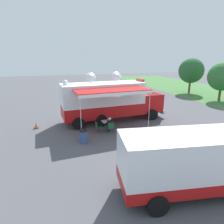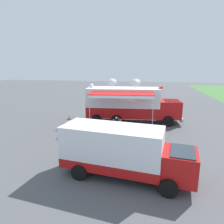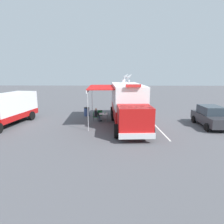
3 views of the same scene
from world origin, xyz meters
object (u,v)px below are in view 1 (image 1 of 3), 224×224
folding_chair_at_table (110,127)px  seated_responder (109,124)px  folding_chair_beside_table (98,126)px  water_bottle (108,119)px  trash_bin (83,136)px  traffic_cone (36,125)px  folding_table (107,122)px  support_truck (194,163)px  command_truck (111,100)px  car_behind_truck (100,97)px

folding_chair_at_table → seated_responder: seated_responder is taller
folding_chair_beside_table → water_bottle: bearing=119.0°
folding_chair_at_table → trash_bin: trash_bin is taller
water_bottle → seated_responder: size_ratio=0.18×
folding_chair_at_table → traffic_cone: size_ratio=1.50×
folding_table → seated_responder: seated_responder is taller
folding_chair_beside_table → support_truck: bearing=15.9°
command_truck → folding_chair_beside_table: 3.51m
command_truck → folding_chair_beside_table: (2.59, -1.87, -1.43)m
folding_chair_beside_table → command_truck: bearing=144.2°
trash_bin → support_truck: support_truck is taller
support_truck → car_behind_truck: size_ratio=1.67×
command_truck → folding_chair_beside_table: command_truck is taller
trash_bin → folding_chair_at_table: bearing=116.1°
folding_chair_at_table → support_truck: (7.54, 1.38, 0.87)m
command_truck → support_truck: size_ratio=1.37×
water_bottle → traffic_cone: size_ratio=0.39×
water_bottle → car_behind_truck: bearing=170.3°
folding_table → support_truck: (8.34, 1.42, 0.71)m
car_behind_truck → support_truck: bearing=-0.9°
folding_chair_at_table → folding_chair_beside_table: (-0.41, -0.89, 0.00)m
folding_chair_beside_table → support_truck: (7.95, 2.27, 0.87)m
folding_chair_at_table → car_behind_truck: (-10.05, 1.67, 0.37)m
car_behind_truck → traffic_cone: bearing=-45.2°
car_behind_truck → folding_chair_beside_table: bearing=-14.9°
folding_table → traffic_cone: 5.90m
trash_bin → car_behind_truck: 11.84m
command_truck → trash_bin: bearing=-38.3°
seated_responder → traffic_cone: bearing=-116.0°
seated_responder → support_truck: size_ratio=0.18×
water_bottle → command_truck: bearing=156.9°
seated_responder → traffic_cone: seated_responder is taller
folding_table → car_behind_truck: car_behind_truck is taller
seated_responder → support_truck: bearing=10.2°
trash_bin → traffic_cone: 5.17m
water_bottle → folding_chair_at_table: bearing=-6.6°
traffic_cone → trash_bin: bearing=39.4°
folding_chair_at_table → folding_chair_beside_table: same height
folding_table → car_behind_truck: (-9.25, 1.71, 0.21)m
water_bottle → trash_bin: water_bottle is taller
command_truck → folding_chair_at_table: bearing=-18.1°
seated_responder → traffic_cone: size_ratio=2.16×
folding_chair_beside_table → trash_bin: (1.52, -1.37, -0.06)m
folding_chair_beside_table → traffic_cone: size_ratio=1.50×
water_bottle → seated_responder: (0.78, -0.12, -0.18)m
folding_chair_at_table → trash_bin: size_ratio=0.96×
folding_chair_beside_table → folding_chair_at_table: bearing=65.3°
command_truck → water_bottle: size_ratio=42.94×
folding_table → folding_chair_at_table: folding_chair_at_table is taller
seated_responder → folding_chair_at_table: bearing=3.4°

